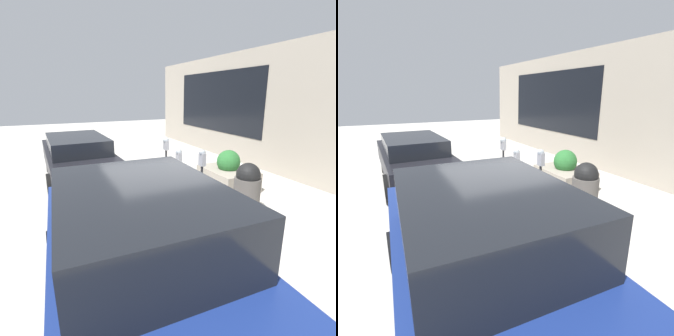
{
  "view_description": "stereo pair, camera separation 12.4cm",
  "coord_description": "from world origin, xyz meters",
  "views": [
    {
      "loc": [
        -5.34,
        2.34,
        2.59
      ],
      "look_at": [
        0.0,
        -0.15,
        0.91
      ],
      "focal_mm": 28.0,
      "sensor_mm": 36.0,
      "label": 1
    },
    {
      "loc": [
        -5.28,
        2.45,
        2.59
      ],
      "look_at": [
        0.0,
        -0.15,
        0.91
      ],
      "focal_mm": 28.0,
      "sensor_mm": 36.0,
      "label": 2
    }
  ],
  "objects": [
    {
      "name": "planter_box",
      "position": [
        0.37,
        -2.19,
        0.38
      ],
      "size": [
        1.53,
        1.13,
        1.08
      ],
      "color": "gray",
      "rests_on": "ground_plane"
    },
    {
      "name": "parked_car_front",
      "position": [
        -2.81,
        1.54,
        0.85
      ],
      "size": [
        4.28,
        2.02,
        1.68
      ],
      "rotation": [
        0.0,
        0.0,
        -0.03
      ],
      "color": "navy",
      "rests_on": "ground_plane"
    },
    {
      "name": "curb_strip",
      "position": [
        0.0,
        0.08,
        0.02
      ],
      "size": [
        19.0,
        0.16,
        0.04
      ],
      "color": "gray",
      "rests_on": "ground_plane"
    },
    {
      "name": "parking_meter_nearest",
      "position": [
        -0.97,
        -0.46,
        1.1
      ],
      "size": [
        0.16,
        0.13,
        1.51
      ],
      "color": "#232326",
      "rests_on": "ground_plane"
    },
    {
      "name": "trash_bin",
      "position": [
        -1.22,
        -1.48,
        0.59
      ],
      "size": [
        0.57,
        0.57,
        1.18
      ],
      "color": "#514C47",
      "rests_on": "ground_plane"
    },
    {
      "name": "parked_car_middle",
      "position": [
        2.73,
        1.57,
        0.77
      ],
      "size": [
        4.81,
        1.89,
        1.41
      ],
      "rotation": [
        0.0,
        0.0,
        0.03
      ],
      "color": "black",
      "rests_on": "ground_plane"
    },
    {
      "name": "parking_meter_middle",
      "position": [
        0.95,
        -0.54,
        1.13
      ],
      "size": [
        0.2,
        0.17,
        1.48
      ],
      "color": "#232326",
      "rests_on": "ground_plane"
    },
    {
      "name": "ground_plane",
      "position": [
        0.0,
        0.0,
        0.0
      ],
      "size": [
        40.0,
        40.0,
        0.0
      ],
      "primitive_type": "plane",
      "color": "beige"
    },
    {
      "name": "building_facade",
      "position": [
        0.0,
        -4.47,
        2.06
      ],
      "size": [
        19.0,
        0.17,
        4.1
      ],
      "color": "#9E9384",
      "rests_on": "ground_plane"
    },
    {
      "name": "parking_meter_second",
      "position": [
        0.06,
        -0.46,
        1.0
      ],
      "size": [
        0.17,
        0.15,
        1.33
      ],
      "color": "#232326",
      "rests_on": "ground_plane"
    }
  ]
}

